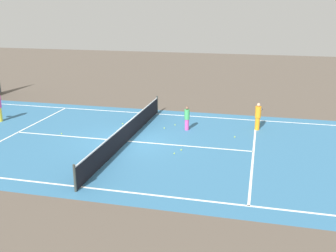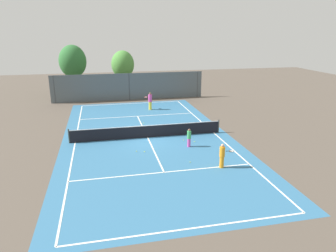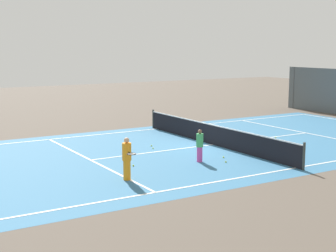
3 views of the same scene
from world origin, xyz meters
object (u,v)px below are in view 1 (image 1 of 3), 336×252
(player_1, at_px, (187,118))
(tennis_ball_5, at_px, (123,124))
(tennis_ball_0, at_px, (62,134))
(tennis_ball_1, at_px, (181,150))
(tennis_ball_2, at_px, (175,125))
(tennis_ball_3, at_px, (174,153))
(tennis_ball_6, at_px, (235,137))
(player_2, at_px, (258,116))
(tennis_ball_4, at_px, (164,128))

(player_1, bearing_deg, tennis_ball_5, 87.09)
(tennis_ball_0, relative_size, tennis_ball_1, 1.00)
(tennis_ball_1, height_order, tennis_ball_2, same)
(tennis_ball_3, distance_m, tennis_ball_6, 4.07)
(tennis_ball_3, bearing_deg, tennis_ball_0, 77.56)
(player_1, relative_size, player_2, 0.88)
(player_2, xyz_separation_m, tennis_ball_6, (-1.70, 1.12, -0.77))
(tennis_ball_3, distance_m, tennis_ball_5, 5.71)
(player_2, height_order, tennis_ball_6, player_2)
(tennis_ball_3, bearing_deg, tennis_ball_5, 45.03)
(player_2, bearing_deg, tennis_ball_0, 107.95)
(player_1, xyz_separation_m, tennis_ball_0, (-2.37, 6.51, -0.66))
(player_2, relative_size, tennis_ball_0, 23.46)
(tennis_ball_2, bearing_deg, player_1, -129.56)
(tennis_ball_3, bearing_deg, tennis_ball_1, -22.21)
(tennis_ball_3, relative_size, tennis_ball_4, 1.00)
(tennis_ball_0, xyz_separation_m, tennis_ball_6, (1.66, -9.25, 0.00))
(player_2, bearing_deg, tennis_ball_5, 95.81)
(player_1, relative_size, tennis_ball_1, 20.62)
(tennis_ball_3, height_order, tennis_ball_5, same)
(tennis_ball_2, height_order, tennis_ball_6, same)
(tennis_ball_2, relative_size, tennis_ball_3, 1.00)
(player_1, distance_m, player_2, 3.99)
(tennis_ball_6, bearing_deg, tennis_ball_5, 82.21)
(player_1, xyz_separation_m, tennis_ball_5, (0.20, 3.90, -0.66))
(player_1, height_order, tennis_ball_2, player_1)
(tennis_ball_2, xyz_separation_m, tennis_ball_4, (-0.75, 0.46, 0.00))
(tennis_ball_4, relative_size, tennis_ball_5, 1.00)
(tennis_ball_0, distance_m, tennis_ball_2, 6.45)
(player_2, distance_m, tennis_ball_4, 5.32)
(player_1, height_order, tennis_ball_1, player_1)
(tennis_ball_5, bearing_deg, tennis_ball_3, -134.97)
(tennis_ball_5, relative_size, tennis_ball_6, 1.00)
(tennis_ball_2, distance_m, tennis_ball_4, 0.88)
(player_1, bearing_deg, tennis_ball_0, 110.01)
(tennis_ball_1, bearing_deg, tennis_ball_4, 27.11)
(tennis_ball_5, bearing_deg, player_2, -84.19)
(player_1, xyz_separation_m, tennis_ball_2, (0.69, 0.84, -0.66))
(tennis_ball_1, bearing_deg, tennis_ball_0, 82.34)
(tennis_ball_2, relative_size, tennis_ball_6, 1.00)
(tennis_ball_0, distance_m, tennis_ball_4, 5.71)
(tennis_ball_6, bearing_deg, tennis_ball_1, 137.39)
(tennis_ball_3, xyz_separation_m, tennis_ball_5, (4.04, 4.04, 0.00))
(player_2, height_order, tennis_ball_4, player_2)
(tennis_ball_2, bearing_deg, tennis_ball_3, -167.82)
(tennis_ball_3, bearing_deg, tennis_ball_2, 12.18)
(tennis_ball_1, relative_size, tennis_ball_5, 1.00)
(player_1, xyz_separation_m, tennis_ball_6, (-0.71, -2.74, -0.66))
(tennis_ball_5, xyz_separation_m, tennis_ball_6, (-0.91, -6.64, 0.00))
(tennis_ball_0, bearing_deg, tennis_ball_6, -79.82)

